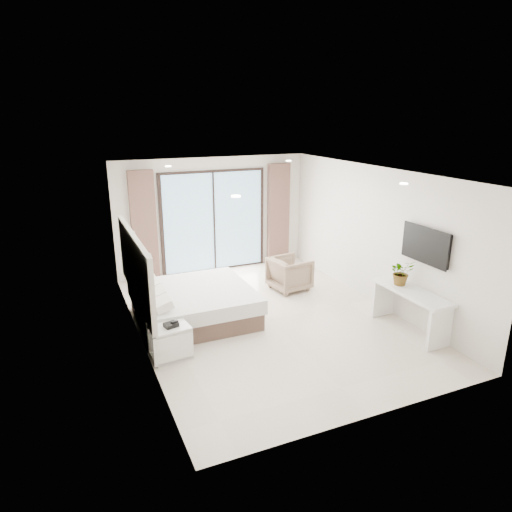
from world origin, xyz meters
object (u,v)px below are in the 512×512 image
(console_desk, at_px, (411,301))
(armchair, at_px, (290,272))
(bed, at_px, (193,304))
(nightstand, at_px, (170,342))

(console_desk, xyz_separation_m, armchair, (-0.98, 2.60, -0.17))
(bed, xyz_separation_m, armchair, (2.33, 0.64, 0.09))
(nightstand, distance_m, armchair, 3.54)
(armchair, bearing_deg, console_desk, -167.51)
(nightstand, bearing_deg, bed, 53.02)
(bed, distance_m, armchair, 2.42)
(nightstand, xyz_separation_m, console_desk, (4.01, -0.78, 0.30))
(armchair, bearing_deg, bed, 97.30)
(bed, distance_m, nightstand, 1.37)
(armchair, bearing_deg, nightstand, 112.87)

